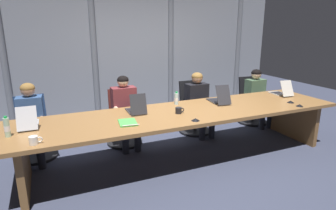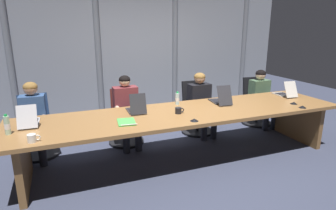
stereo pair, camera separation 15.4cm
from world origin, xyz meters
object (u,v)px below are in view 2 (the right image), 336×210
(laptop_left_mid, at_px, (136,108))
(coffee_mug_near, at_px, (179,111))
(conference_mic_left_side, at_px, (294,103))
(office_chair_left_mid, at_px, (125,123))
(water_bottle_primary, at_px, (7,125))
(spiral_notepad, at_px, (126,122))
(person_center, at_px, (201,100))
(conference_mic_middle, at_px, (194,120))
(coffee_mug_far, at_px, (32,138))
(person_left_end, at_px, (33,117))
(office_chair_center, at_px, (196,114))
(person_left_mid, at_px, (127,107))
(laptop_left_end, at_px, (29,120))
(person_right_mid, at_px, (262,95))
(conference_mic_right_side, at_px, (303,107))
(laptop_center, at_px, (220,99))
(office_chair_right_mid, at_px, (256,107))
(water_bottle_secondary, at_px, (177,99))
(office_chair_left_end, at_px, (37,133))
(laptop_right_mid, at_px, (285,93))

(laptop_left_mid, height_order, coffee_mug_near, laptop_left_mid)
(coffee_mug_near, bearing_deg, conference_mic_left_side, -5.98)
(office_chair_left_mid, distance_m, water_bottle_primary, 2.00)
(spiral_notepad, bearing_deg, person_center, 39.29)
(office_chair_left_mid, bearing_deg, conference_mic_middle, 27.99)
(coffee_mug_far, bearing_deg, person_left_end, 93.41)
(office_chair_center, bearing_deg, person_left_mid, -83.63)
(laptop_left_end, xyz_separation_m, laptop_left_mid, (1.40, 0.03, 0.00))
(office_chair_left_mid, height_order, person_right_mid, person_right_mid)
(water_bottle_primary, distance_m, coffee_mug_far, 0.45)
(person_left_mid, bearing_deg, spiral_notepad, -13.72)
(laptop_left_mid, distance_m, conference_mic_right_side, 2.52)
(person_left_mid, bearing_deg, office_chair_left_mid, -179.34)
(person_right_mid, height_order, coffee_mug_near, person_right_mid)
(laptop_center, height_order, person_left_mid, person_left_mid)
(coffee_mug_far, bearing_deg, office_chair_right_mid, 19.41)
(coffee_mug_near, bearing_deg, office_chair_right_mid, 25.53)
(laptop_center, relative_size, person_center, 0.43)
(water_bottle_primary, bearing_deg, office_chair_right_mid, 14.02)
(person_right_mid, xyz_separation_m, coffee_mug_near, (-2.19, -0.89, 0.16))
(laptop_left_end, xyz_separation_m, coffee_mug_far, (0.07, -0.63, -0.01))
(laptop_left_mid, bearing_deg, water_bottle_primary, 103.12)
(water_bottle_secondary, bearing_deg, person_left_end, 168.21)
(water_bottle_primary, relative_size, conference_mic_middle, 2.20)
(person_left_mid, height_order, conference_mic_right_side, person_left_mid)
(person_left_mid, distance_m, person_right_mid, 2.73)
(laptop_left_end, height_order, conference_mic_left_side, laptop_left_end)
(office_chair_left_end, height_order, person_left_end, person_left_end)
(laptop_right_mid, bearing_deg, laptop_left_mid, 95.40)
(person_right_mid, bearing_deg, laptop_right_mid, -0.87)
(person_left_end, height_order, water_bottle_primary, person_left_end)
(office_chair_left_mid, relative_size, conference_mic_middle, 8.30)
(office_chair_left_mid, xyz_separation_m, person_left_mid, (0.00, -0.15, 0.32))
(laptop_left_end, relative_size, coffee_mug_near, 3.29)
(laptop_center, height_order, person_center, person_center)
(office_chair_left_end, distance_m, conference_mic_right_side, 4.10)
(laptop_center, bearing_deg, person_right_mid, -58.66)
(office_chair_left_end, bearing_deg, conference_mic_left_side, 64.57)
(coffee_mug_far, bearing_deg, conference_mic_middle, -0.01)
(office_chair_left_mid, height_order, coffee_mug_far, office_chair_left_mid)
(coffee_mug_far, bearing_deg, person_left_mid, 43.87)
(office_chair_right_mid, height_order, coffee_mug_far, office_chair_right_mid)
(conference_mic_left_side, bearing_deg, person_center, 134.45)
(laptop_center, relative_size, coffee_mug_near, 3.66)
(person_left_end, bearing_deg, laptop_center, 80.93)
(laptop_left_end, distance_m, office_chair_left_end, 0.92)
(conference_mic_middle, bearing_deg, person_left_end, 147.54)
(water_bottle_secondary, bearing_deg, office_chair_center, 42.67)
(office_chair_left_mid, xyz_separation_m, spiral_notepad, (-0.24, -1.17, 0.42))
(office_chair_left_mid, height_order, spiral_notepad, office_chair_left_mid)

